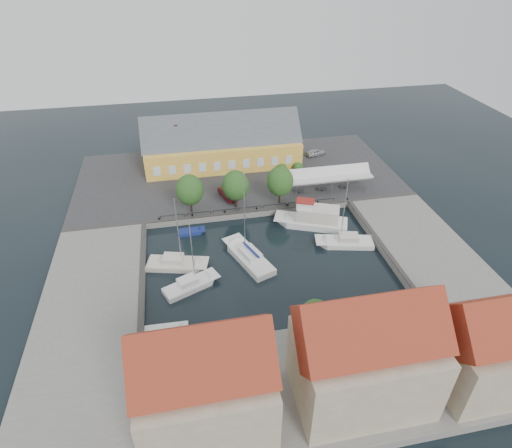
{
  "coord_description": "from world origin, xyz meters",
  "views": [
    {
      "loc": [
        -10.09,
        -44.89,
        36.77
      ],
      "look_at": [
        0.0,
        6.0,
        1.5
      ],
      "focal_mm": 30.0,
      "sensor_mm": 36.0,
      "label": 1
    }
  ],
  "objects_px": {
    "warehouse": "(219,146)",
    "car_silver": "(316,152)",
    "car_red": "(228,194)",
    "west_boat_b": "(176,265)",
    "west_boat_c": "(190,286)",
    "east_boat_b": "(346,243)",
    "launch_nw": "(192,232)",
    "tent_canopy": "(329,176)",
    "trawler": "(314,220)",
    "launch_sw": "(165,332)",
    "center_sailboat": "(249,258)"
  },
  "relations": [
    {
      "from": "west_boat_b",
      "to": "car_red",
      "type": "bearing_deg",
      "value": 58.37
    },
    {
      "from": "car_red",
      "to": "west_boat_b",
      "type": "bearing_deg",
      "value": -139.35
    },
    {
      "from": "launch_sw",
      "to": "launch_nw",
      "type": "bearing_deg",
      "value": 77.31
    },
    {
      "from": "car_silver",
      "to": "east_boat_b",
      "type": "bearing_deg",
      "value": 155.63
    },
    {
      "from": "center_sailboat",
      "to": "east_boat_b",
      "type": "height_order",
      "value": "center_sailboat"
    },
    {
      "from": "trawler",
      "to": "launch_sw",
      "type": "distance_m",
      "value": 28.39
    },
    {
      "from": "west_boat_b",
      "to": "launch_sw",
      "type": "height_order",
      "value": "west_boat_b"
    },
    {
      "from": "warehouse",
      "to": "center_sailboat",
      "type": "xyz_separation_m",
      "value": [
        0.38,
        -28.59,
        -4.06
      ]
    },
    {
      "from": "car_silver",
      "to": "car_red",
      "type": "height_order",
      "value": "car_red"
    },
    {
      "from": "trawler",
      "to": "west_boat_b",
      "type": "height_order",
      "value": "west_boat_b"
    },
    {
      "from": "car_silver",
      "to": "east_boat_b",
      "type": "relative_size",
      "value": 0.34
    },
    {
      "from": "car_red",
      "to": "tent_canopy",
      "type": "bearing_deg",
      "value": -19.73
    },
    {
      "from": "east_boat_b",
      "to": "west_boat_b",
      "type": "relative_size",
      "value": 1.01
    },
    {
      "from": "warehouse",
      "to": "trawler",
      "type": "height_order",
      "value": "warehouse"
    },
    {
      "from": "launch_sw",
      "to": "tent_canopy",
      "type": "bearing_deg",
      "value": 42.74
    },
    {
      "from": "trawler",
      "to": "west_boat_c",
      "type": "bearing_deg",
      "value": -151.95
    },
    {
      "from": "car_red",
      "to": "west_boat_b",
      "type": "relative_size",
      "value": 0.41
    },
    {
      "from": "warehouse",
      "to": "car_silver",
      "type": "distance_m",
      "value": 18.94
    },
    {
      "from": "center_sailboat",
      "to": "west_boat_b",
      "type": "xyz_separation_m",
      "value": [
        -9.77,
        0.62,
        -0.1
      ]
    },
    {
      "from": "car_red",
      "to": "east_boat_b",
      "type": "height_order",
      "value": "east_boat_b"
    },
    {
      "from": "east_boat_b",
      "to": "west_boat_c",
      "type": "distance_m",
      "value": 22.91
    },
    {
      "from": "warehouse",
      "to": "car_silver",
      "type": "height_order",
      "value": "warehouse"
    },
    {
      "from": "west_boat_b",
      "to": "west_boat_c",
      "type": "bearing_deg",
      "value": -71.16
    },
    {
      "from": "car_red",
      "to": "west_boat_c",
      "type": "height_order",
      "value": "west_boat_c"
    },
    {
      "from": "warehouse",
      "to": "trawler",
      "type": "distance_m",
      "value": 25.29
    },
    {
      "from": "west_boat_b",
      "to": "launch_sw",
      "type": "relative_size",
      "value": 2.23
    },
    {
      "from": "warehouse",
      "to": "west_boat_c",
      "type": "height_order",
      "value": "warehouse"
    },
    {
      "from": "trawler",
      "to": "car_silver",
      "type": "bearing_deg",
      "value": 71.66
    },
    {
      "from": "trawler",
      "to": "west_boat_c",
      "type": "xyz_separation_m",
      "value": [
        -19.36,
        -10.32,
        -0.76
      ]
    },
    {
      "from": "trawler",
      "to": "west_boat_b",
      "type": "bearing_deg",
      "value": -164.67
    },
    {
      "from": "tent_canopy",
      "to": "car_red",
      "type": "bearing_deg",
      "value": 177.99
    },
    {
      "from": "warehouse",
      "to": "tent_canopy",
      "type": "distance_m",
      "value": 21.63
    },
    {
      "from": "car_red",
      "to": "west_boat_c",
      "type": "relative_size",
      "value": 0.46
    },
    {
      "from": "trawler",
      "to": "launch_nw",
      "type": "relative_size",
      "value": 2.86
    },
    {
      "from": "center_sailboat",
      "to": "west_boat_b",
      "type": "distance_m",
      "value": 9.79
    },
    {
      "from": "west_boat_c",
      "to": "trawler",
      "type": "bearing_deg",
      "value": 28.05
    },
    {
      "from": "car_silver",
      "to": "launch_sw",
      "type": "distance_m",
      "value": 48.99
    },
    {
      "from": "east_boat_b",
      "to": "west_boat_c",
      "type": "relative_size",
      "value": 1.12
    },
    {
      "from": "west_boat_c",
      "to": "center_sailboat",
      "type": "bearing_deg",
      "value": 25.78
    },
    {
      "from": "trawler",
      "to": "east_boat_b",
      "type": "distance_m",
      "value": 6.35
    },
    {
      "from": "center_sailboat",
      "to": "west_boat_b",
      "type": "relative_size",
      "value": 1.19
    },
    {
      "from": "center_sailboat",
      "to": "warehouse",
      "type": "bearing_deg",
      "value": 90.77
    },
    {
      "from": "launch_nw",
      "to": "west_boat_c",
      "type": "bearing_deg",
      "value": -94.75
    },
    {
      "from": "warehouse",
      "to": "west_boat_c",
      "type": "xyz_separation_m",
      "value": [
        -7.82,
        -32.56,
        -4.17
      ]
    },
    {
      "from": "launch_nw",
      "to": "east_boat_b",
      "type": "bearing_deg",
      "value": -18.39
    },
    {
      "from": "car_silver",
      "to": "center_sailboat",
      "type": "distance_m",
      "value": 33.55
    },
    {
      "from": "center_sailboat",
      "to": "west_boat_c",
      "type": "xyz_separation_m",
      "value": [
        -8.21,
        -3.96,
        -0.1
      ]
    },
    {
      "from": "tent_canopy",
      "to": "car_red",
      "type": "distance_m",
      "value": 17.04
    },
    {
      "from": "east_boat_b",
      "to": "center_sailboat",
      "type": "bearing_deg",
      "value": -176.66
    },
    {
      "from": "west_boat_c",
      "to": "launch_sw",
      "type": "xyz_separation_m",
      "value": [
        -3.23,
        -6.85,
        -0.17
      ]
    }
  ]
}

